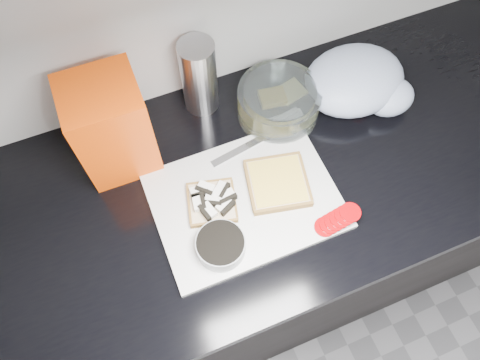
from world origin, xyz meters
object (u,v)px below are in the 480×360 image
Objects in this scene: glass_bowl at (278,103)px; steel_canister at (199,77)px; cutting_board at (245,200)px; bread_bag at (112,127)px.

steel_canister reaches higher than glass_bowl.
cutting_board is 2.01× the size of steel_canister.
glass_bowl reaches higher than cutting_board.
glass_bowl is (0.17, 0.19, 0.03)m from cutting_board.
bread_bag reaches higher than cutting_board.
glass_bowl is 0.99× the size of steel_canister.
cutting_board is 2.03× the size of glass_bowl.
glass_bowl is at bearing -2.55° from bread_bag.
bread_bag is at bearing 176.70° from glass_bowl.
steel_canister is (0.00, 0.29, 0.09)m from cutting_board.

